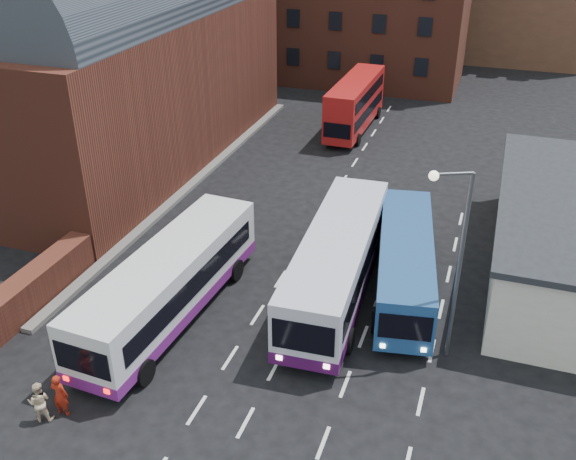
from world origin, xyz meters
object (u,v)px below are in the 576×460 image
(bus_white_inbound, at_px, (337,259))
(bus_red_double, at_px, (355,104))
(pedestrian_beige, at_px, (39,402))
(bus_white_outbound, at_px, (169,280))
(pedestrian_red, at_px, (60,395))
(bus_blue, at_px, (405,261))
(street_lamp, at_px, (454,250))

(bus_white_inbound, relative_size, bus_red_double, 1.24)
(bus_red_double, relative_size, pedestrian_beige, 5.99)
(bus_white_outbound, xyz_separation_m, pedestrian_red, (-1.00, -6.85, -1.03))
(bus_white_inbound, height_order, pedestrian_beige, bus_white_inbound)
(bus_blue, distance_m, street_lamp, 5.94)
(street_lamp, bearing_deg, bus_blue, 118.64)
(bus_white_inbound, xyz_separation_m, pedestrian_beige, (-8.22, -11.38, -1.16))
(bus_white_inbound, xyz_separation_m, bus_red_double, (-4.66, 23.01, 0.15))
(bus_blue, height_order, street_lamp, street_lamp)
(bus_white_inbound, height_order, bus_blue, bus_white_inbound)
(bus_white_outbound, distance_m, bus_red_double, 27.13)
(street_lamp, height_order, pedestrian_red, street_lamp)
(bus_red_double, distance_m, pedestrian_red, 34.05)
(bus_white_outbound, xyz_separation_m, bus_white_inbound, (6.68, 4.04, 0.06))
(bus_white_inbound, distance_m, street_lamp, 6.83)
(pedestrian_red, relative_size, pedestrian_beige, 1.08)
(bus_white_inbound, distance_m, bus_red_double, 23.47)
(bus_red_double, distance_m, pedestrian_beige, 34.60)
(bus_red_double, bearing_deg, pedestrian_beige, 85.12)
(bus_blue, height_order, pedestrian_red, bus_blue)
(bus_white_outbound, bearing_deg, street_lamp, 8.87)
(bus_blue, bearing_deg, pedestrian_red, 39.30)
(bus_blue, relative_size, pedestrian_red, 5.99)
(bus_white_outbound, xyz_separation_m, bus_red_double, (2.02, 27.05, 0.21))
(street_lamp, bearing_deg, bus_red_double, 111.10)
(bus_blue, xyz_separation_m, pedestrian_red, (-10.68, -12.25, -0.81))
(bus_white_inbound, bearing_deg, pedestrian_red, 51.92)
(bus_red_double, relative_size, street_lamp, 1.20)
(pedestrian_beige, bearing_deg, street_lamp, -169.89)
(bus_white_outbound, height_order, pedestrian_red, bus_white_outbound)
(bus_blue, bearing_deg, bus_white_outbound, 19.56)
(street_lamp, xyz_separation_m, pedestrian_red, (-13.01, -7.99, -4.22))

